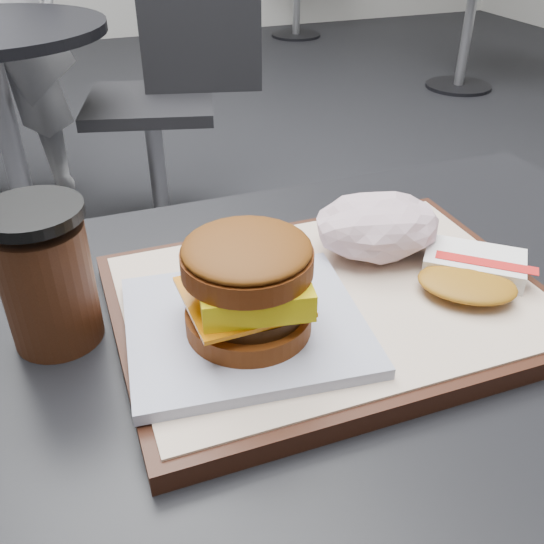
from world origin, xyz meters
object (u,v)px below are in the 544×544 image
Objects in this scene: serving_tray at (331,303)px; coffee_cup at (47,279)px; neighbor_chair at (169,86)px; crumpled_wrapper at (378,226)px; breakfast_sandwich at (247,295)px; hash_brown at (471,272)px; customer_table at (339,477)px.

serving_tray is 0.24m from coffee_cup.
coffee_cup is at bearing -104.49° from neighbor_chair.
neighbor_chair is at bearing 86.16° from crumpled_wrapper.
breakfast_sandwich is 1.53× the size of hash_brown.
hash_brown is 0.10m from crumpled_wrapper.
breakfast_sandwich is 0.16m from coffee_cup.
crumpled_wrapper reaches higher than serving_tray.
breakfast_sandwich is 1.73m from neighbor_chair.
serving_tray is 2.81× the size of hash_brown.
customer_table is 0.26m from breakfast_sandwich.
breakfast_sandwich is at bearing -99.08° from neighbor_chair.
breakfast_sandwich is (-0.09, -0.03, 0.05)m from serving_tray.
coffee_cup is (-0.23, 0.05, 0.05)m from serving_tray.
neighbor_chair is (0.05, 1.68, -0.29)m from hash_brown.
crumpled_wrapper is at bearing 35.90° from serving_tray.
hash_brown reaches higher than serving_tray.
breakfast_sandwich reaches higher than crumpled_wrapper.
neighbor_chair is (0.41, 1.60, -0.32)m from coffee_cup.
serving_tray is at bearing 18.41° from breakfast_sandwich.
customer_table is 1.70m from neighbor_chair.
coffee_cup is at bearing 159.52° from customer_table.
breakfast_sandwich is 0.22m from hash_brown.
breakfast_sandwich is 1.67× the size of coffee_cup.
hash_brown is 1.70m from neighbor_chair.
hash_brown is at bearing 5.86° from customer_table.
hash_brown is 1.08× the size of crumpled_wrapper.
customer_table is 0.20m from serving_tray.
hash_brown is 0.15× the size of neighbor_chair.
breakfast_sandwich is at bearing -28.18° from coffee_cup.
coffee_cup reaches higher than neighbor_chair.
neighbor_chair reaches higher than serving_tray.
serving_tray is (-0.00, 0.04, 0.20)m from customer_table.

